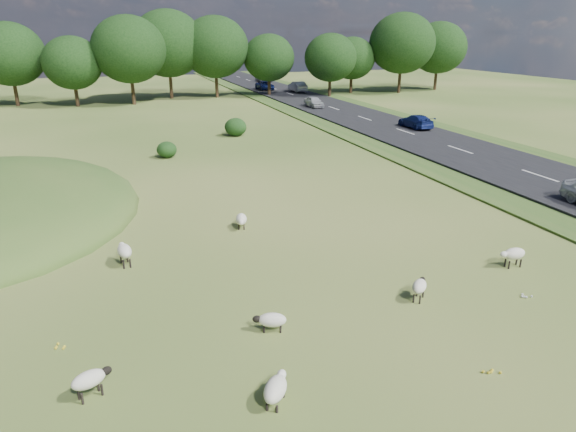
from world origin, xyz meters
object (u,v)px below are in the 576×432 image
object	(u,v)px
sheep_4	(420,286)
sheep_5	(276,388)
car_0	(265,86)
car_5	(416,121)
car_6	(314,102)
sheep_1	(124,251)
sheep_2	(241,219)
sheep_3	(271,320)
car_4	(298,87)
sheep_6	(514,254)
car_3	(264,77)
sheep_0	(90,379)

from	to	relation	value
sheep_4	sheep_5	bearing A→B (deg)	163.66
car_0	car_5	world-z (taller)	car_0
car_6	sheep_4	bearing A→B (deg)	-107.09
sheep_1	sheep_2	distance (m)	5.89
sheep_3	car_4	distance (m)	65.26
sheep_5	car_0	bearing A→B (deg)	18.41
sheep_2	sheep_6	bearing A→B (deg)	63.34
sheep_6	car_4	distance (m)	61.10
car_3	sheep_3	bearing A→B (deg)	73.88
car_3	car_4	xyz separation A→B (m)	(0.00, -18.06, 0.00)
sheep_6	sheep_1	bearing A→B (deg)	-17.44
sheep_3	sheep_5	bearing A→B (deg)	93.76
car_0	car_5	size ratio (longest dim) A/B	1.07
sheep_4	sheep_5	world-z (taller)	sheep_4
sheep_2	sheep_5	distance (m)	12.26
car_0	car_4	bearing A→B (deg)	-49.53
sheep_1	car_5	size ratio (longest dim) A/B	0.29
sheep_6	car_3	distance (m)	78.86
car_5	sheep_1	bearing A→B (deg)	39.36
car_4	sheep_2	bearing A→B (deg)	67.51
sheep_0	car_0	world-z (taller)	car_0
car_0	sheep_6	bearing A→B (deg)	-97.79
sheep_6	car_4	size ratio (longest dim) A/B	0.24
sheep_6	car_5	world-z (taller)	car_5
sheep_5	car_3	bearing A→B (deg)	18.50
sheep_6	sheep_0	bearing A→B (deg)	12.25
sheep_3	car_6	distance (m)	48.69
sheep_5	car_0	distance (m)	71.56
sheep_2	sheep_0	bearing A→B (deg)	-18.44
sheep_4	car_0	size ratio (longest dim) A/B	0.21
sheep_6	car_6	distance (m)	44.34
car_5	sheep_0	bearing A→B (deg)	46.87
sheep_5	sheep_6	size ratio (longest dim) A/B	1.07
sheep_3	sheep_6	size ratio (longest dim) A/B	0.99
sheep_6	car_6	world-z (taller)	car_6
sheep_4	car_3	size ratio (longest dim) A/B	0.18
sheep_0	sheep_6	xyz separation A→B (m)	(15.46, 2.78, 0.03)
car_0	sheep_4	bearing A→B (deg)	-101.84
sheep_4	sheep_6	size ratio (longest dim) A/B	0.85
sheep_0	sheep_3	distance (m)	5.38
sheep_0	car_3	distance (m)	85.37
sheep_1	sheep_4	xyz separation A→B (m)	(9.44, -6.16, -0.09)
car_0	sheep_2	bearing A→B (deg)	-107.45
sheep_6	car_0	bearing A→B (deg)	-95.74
sheep_3	car_3	world-z (taller)	car_3
car_0	car_6	size ratio (longest dim) A/B	1.23
sheep_2	car_3	bearing A→B (deg)	176.32
sheep_6	car_0	xyz separation A→B (m)	(8.79, 64.24, 0.32)
car_5	sheep_3	bearing A→B (deg)	51.25
sheep_3	car_4	size ratio (longest dim) A/B	0.24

